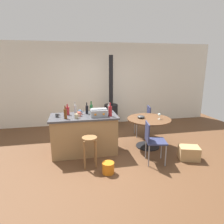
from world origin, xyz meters
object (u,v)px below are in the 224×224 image
Objects in this scene: bottle_1 at (87,109)px; cup_1 at (76,116)px; cup_2 at (79,114)px; serving_bowl at (141,117)px; folding_chair_far at (144,118)px; bottle_6 at (110,111)px; kitchen_island at (84,134)px; bottle_0 at (65,114)px; bottle_3 at (91,109)px; dining_table at (149,125)px; folding_chair_near at (153,139)px; cardboard_box at (189,153)px; cup_0 at (57,115)px; bottle_2 at (109,108)px; bottle_4 at (75,109)px; bottle_5 at (68,111)px; wood_stove at (111,110)px; wooden_stool at (90,146)px; cup_3 at (80,112)px; wine_glass at (159,115)px; toolbox at (99,113)px.

cup_1 is (-0.25, -0.36, -0.05)m from bottle_1.
serving_bowl is at bearing 3.64° from cup_2.
folding_chair_far is 1.58m from bottle_6.
bottle_0 reaches higher than kitchen_island.
dining_table is at bearing -2.76° from bottle_3.
folding_chair_far is (0.41, 1.55, -0.01)m from folding_chair_near.
cardboard_box is at bearing -20.45° from kitchen_island.
kitchen_island is at bearing 2.94° from cup_0.
bottle_2 is 1.97× the size of cup_1.
bottle_3 reaches higher than bottle_4.
kitchen_island is 4.85× the size of bottle_3.
bottle_5 reaches higher than folding_chair_near.
cup_0 is 0.26× the size of cardboard_box.
bottle_2 is (-0.35, -1.50, 0.42)m from wood_stove.
dining_table is (1.51, 0.65, 0.13)m from wooden_stool.
serving_bowl is at bearing -0.11° from bottle_3.
cup_3 is (-1.06, -1.63, 0.38)m from wood_stove.
cup_2 is 1.90m from wine_glass.
dining_table is 3.41× the size of bottle_3.
kitchen_island is 1.91m from folding_chair_far.
serving_bowl is (1.30, -0.10, -0.22)m from bottle_1.
cup_1 reaches higher than cup_0.
wooden_stool is 1.86m from wine_glass.
bottle_0 is 0.62m from bottle_3.
cardboard_box is at bearing -23.43° from bottle_3.
bottle_1 is at bearing -119.07° from wood_stove.
cup_1 is at bearing 165.61° from cardboard_box.
folding_chair_near is 2.09× the size of cardboard_box.
cardboard_box is (0.85, -0.03, -0.37)m from folding_chair_near.
bottle_6 reaches higher than cardboard_box.
bottle_0 is (-1.96, -0.17, 0.44)m from dining_table.
folding_chair_far is at bearing 31.97° from toolbox.
cup_3 is (-0.26, 0.08, -0.07)m from bottle_3.
toolbox is 0.50m from cup_1.
wood_stove is (-0.37, 2.55, 0.04)m from folding_chair_near.
bottle_1 is 2.25× the size of cup_3.
folding_chair_near is 1.91m from bottle_4.
bottle_0 is at bearing -154.46° from cup_2.
cup_3 is at bearing 174.92° from dining_table.
wooden_stool is at bearing -139.88° from folding_chair_far.
cup_2 is 1.51m from serving_bowl.
cup_0 is at bearing 140.62° from bottle_0.
wooden_stool is at bearing -156.61° from dining_table.
wine_glass is at bearing -7.52° from cup_3.
wine_glass is (0.03, -0.88, 0.33)m from folding_chair_far.
wooden_stool is at bearing -75.37° from bottle_4.
bottle_3 reaches higher than cardboard_box.
toolbox is 1.48× the size of bottle_5.
serving_bowl is at bearing 28.34° from wooden_stool.
cup_3 is at bearing 162.74° from bottle_3.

